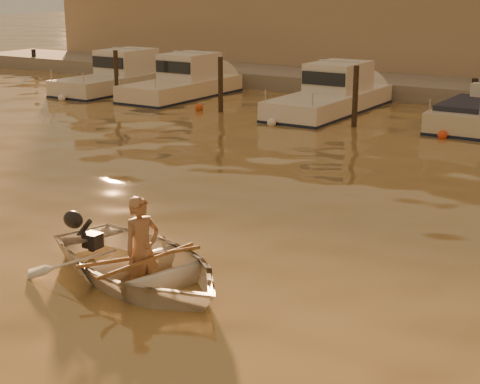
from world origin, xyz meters
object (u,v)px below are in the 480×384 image
Objects in this scene: moored_boat_0 at (118,76)px; moored_boat_2 at (330,95)px; moored_boat_1 at (181,82)px; waterfront_building at (476,31)px; moored_boat_3 at (474,119)px; person at (142,250)px; dinghy at (139,265)px.

moored_boat_0 is 10.26m from moored_boat_2.
moored_boat_2 is at bearing 0.00° from moored_boat_1.
waterfront_building is at bearing 78.99° from moored_boat_2.
moored_boat_1 is (3.48, 0.00, 0.00)m from moored_boat_0.
moored_boat_1 is 12.03m from moored_boat_3.
person is at bearing -74.53° from moored_boat_2.
person is 0.24× the size of moored_boat_0.
moored_boat_2 is at bearing 180.00° from moored_boat_3.
moored_boat_0 is at bearing 59.36° from dinghy.
person is 0.26× the size of moored_boat_1.
dinghy is at bearing 90.00° from person.
person is at bearing -90.00° from dinghy.
moored_boat_1 is 6.78m from moored_boat_2.
dinghy is at bearing -74.82° from moored_boat_2.
moored_boat_0 is 16.67m from waterfront_building.
moored_boat_0 is at bearing 180.00° from moored_boat_3.
waterfront_building is (2.14, 11.00, 1.77)m from moored_boat_2.
moored_boat_1 is at bearing 180.00° from moored_boat_3.
person is 16.71m from moored_boat_2.
person is at bearing -85.12° from waterfront_building.
dinghy is 0.54× the size of moored_boat_0.
person is 0.04× the size of waterfront_building.
waterfront_building is at bearing 105.75° from moored_boat_3.
moored_boat_2 is (6.78, 0.00, 0.00)m from moored_boat_1.
waterfront_building is (8.92, 11.00, 1.77)m from moored_boat_1.
moored_boat_0 is 3.48m from moored_boat_1.
moored_boat_3 is (0.88, 16.08, -0.05)m from dinghy.
waterfront_building reaches higher than moored_boat_0.
moored_boat_0 is at bearing 180.00° from moored_boat_2.
dinghy is at bearing -93.14° from moored_boat_3.
person is 27.27m from waterfront_building.
waterfront_building reaches higher than dinghy.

